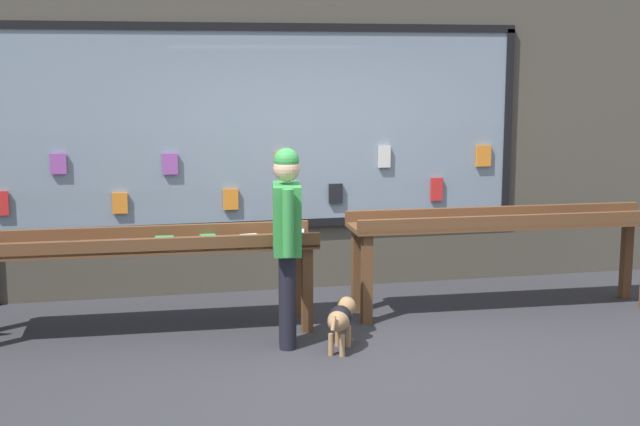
# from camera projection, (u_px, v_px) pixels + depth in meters

# --- Properties ---
(ground_plane) EXTENTS (40.00, 40.00, 0.00)m
(ground_plane) POSITION_uv_depth(u_px,v_px,m) (364.00, 359.00, 7.04)
(ground_plane) COLOR #2D2D33
(shopfront_facade) EXTENTS (7.96, 0.29, 3.48)m
(shopfront_facade) POSITION_uv_depth(u_px,v_px,m) (296.00, 121.00, 9.04)
(shopfront_facade) COLOR #4C473D
(shopfront_facade) RESTS_ON ground_plane
(display_table_left) EXTENTS (2.96, 0.74, 0.88)m
(display_table_left) POSITION_uv_depth(u_px,v_px,m) (145.00, 251.00, 7.63)
(display_table_left) COLOR brown
(display_table_left) RESTS_ON ground_plane
(display_table_right) EXTENTS (2.96, 0.64, 0.95)m
(display_table_right) POSITION_uv_depth(u_px,v_px,m) (504.00, 230.00, 8.31)
(display_table_right) COLOR brown
(display_table_right) RESTS_ON ground_plane
(person_browsing) EXTENTS (0.28, 0.65, 1.64)m
(person_browsing) POSITION_uv_depth(u_px,v_px,m) (287.00, 232.00, 7.21)
(person_browsing) COLOR black
(person_browsing) RESTS_ON ground_plane
(small_dog) EXTENTS (0.36, 0.56, 0.39)m
(small_dog) POSITION_uv_depth(u_px,v_px,m) (341.00, 317.00, 7.22)
(small_dog) COLOR #99724C
(small_dog) RESTS_ON ground_plane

